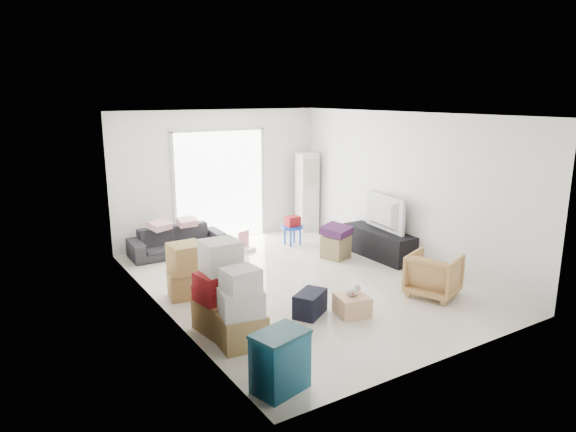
% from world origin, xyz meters
% --- Properties ---
extents(room_shell, '(4.98, 6.48, 3.18)m').
position_xyz_m(room_shell, '(0.00, 0.00, 1.35)').
color(room_shell, silver).
rests_on(room_shell, ground).
extents(sliding_door, '(2.10, 0.04, 2.33)m').
position_xyz_m(sliding_door, '(0.00, 2.98, 1.24)').
color(sliding_door, white).
rests_on(sliding_door, room_shell).
extents(ac_tower, '(0.45, 0.30, 1.75)m').
position_xyz_m(ac_tower, '(1.95, 2.65, 0.88)').
color(ac_tower, silver).
rests_on(ac_tower, room_shell).
extents(tv_console, '(0.47, 1.57, 0.52)m').
position_xyz_m(tv_console, '(2.00, 0.32, 0.26)').
color(tv_console, black).
rests_on(tv_console, room_shell).
extents(television, '(0.80, 1.21, 0.15)m').
position_xyz_m(television, '(2.00, 0.32, 0.60)').
color(television, black).
rests_on(television, tv_console).
extents(sofa, '(1.80, 0.57, 0.70)m').
position_xyz_m(sofa, '(-1.15, 2.50, 0.35)').
color(sofa, '#2B2C31').
rests_on(sofa, room_shell).
extents(pillow_left, '(0.45, 0.41, 0.12)m').
position_xyz_m(pillow_left, '(-1.47, 2.51, 0.76)').
color(pillow_left, '#DEA2B0').
rests_on(pillow_left, sofa).
extents(pillow_right, '(0.32, 0.26, 0.11)m').
position_xyz_m(pillow_right, '(-0.93, 2.51, 0.75)').
color(pillow_right, '#DEA2B0').
rests_on(pillow_right, sofa).
extents(armchair, '(0.87, 0.90, 0.72)m').
position_xyz_m(armchair, '(1.42, -1.56, 0.36)').
color(armchair, tan).
rests_on(armchair, room_shell).
extents(storage_bins, '(0.64, 0.52, 0.65)m').
position_xyz_m(storage_bins, '(-1.90, -2.53, 0.33)').
color(storage_bins, navy).
rests_on(storage_bins, room_shell).
extents(box_stack_a, '(0.58, 0.50, 1.00)m').
position_xyz_m(box_stack_a, '(-1.80, -1.47, 0.45)').
color(box_stack_a, olive).
rests_on(box_stack_a, room_shell).
extents(box_stack_b, '(0.70, 0.67, 1.20)m').
position_xyz_m(box_stack_b, '(-1.80, -0.92, 0.52)').
color(box_stack_b, olive).
rests_on(box_stack_b, room_shell).
extents(box_stack_c, '(0.62, 0.55, 0.83)m').
position_xyz_m(box_stack_c, '(-1.77, 0.39, 0.40)').
color(box_stack_c, olive).
rests_on(box_stack_c, room_shell).
extents(loose_box, '(0.51, 0.51, 0.35)m').
position_xyz_m(loose_box, '(-1.39, 0.09, 0.18)').
color(loose_box, olive).
rests_on(loose_box, room_shell).
extents(duffel_bag, '(0.61, 0.54, 0.33)m').
position_xyz_m(duffel_bag, '(-0.58, -1.16, 0.17)').
color(duffel_bag, black).
rests_on(duffel_bag, room_shell).
extents(ottoman, '(0.54, 0.54, 0.43)m').
position_xyz_m(ottoman, '(1.27, 0.69, 0.21)').
color(ottoman, olive).
rests_on(ottoman, room_shell).
extents(blanket, '(0.61, 0.61, 0.14)m').
position_xyz_m(blanket, '(1.27, 0.69, 0.50)').
color(blanket, '#471F4E').
rests_on(blanket, ottoman).
extents(kids_table, '(0.46, 0.46, 0.59)m').
position_xyz_m(kids_table, '(1.06, 1.87, 0.42)').
color(kids_table, '#093CAD').
rests_on(kids_table, room_shell).
extents(toy_walker, '(0.35, 0.33, 0.38)m').
position_xyz_m(toy_walker, '(0.06, 2.01, 0.11)').
color(toy_walker, silver).
rests_on(toy_walker, room_shell).
extents(wood_crate, '(0.51, 0.51, 0.28)m').
position_xyz_m(wood_crate, '(-0.09, -1.46, 0.14)').
color(wood_crate, '#E2B382').
rests_on(wood_crate, room_shell).
extents(plush_bunny, '(0.26, 0.15, 0.13)m').
position_xyz_m(plush_bunny, '(-0.06, -1.46, 0.34)').
color(plush_bunny, '#B2ADA8').
rests_on(plush_bunny, wood_crate).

